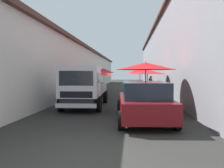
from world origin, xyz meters
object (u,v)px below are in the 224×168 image
Objects in this scene: fruit_stall_far_left at (103,73)px; parked_scooter at (89,94)px; fruit_stall_mid_lane at (140,73)px; hatchback_car at (144,101)px; fruit_stall_near_right at (95,75)px; fruit_stall_near_left at (145,71)px; fruit_stall_far_right at (147,76)px; delivery_truck at (83,88)px; vendor_by_crates at (150,85)px.

parked_scooter is at bearing -179.09° from fruit_stall_far_left.
fruit_stall_mid_lane is 0.59× the size of hatchback_car.
fruit_stall_near_left is at bearing -145.31° from fruit_stall_near_right.
hatchback_car is at bearing 174.60° from fruit_stall_far_right.
fruit_stall_near_left is at bearing -5.07° from hatchback_car.
fruit_stall_far_right is 5.76m from delivery_truck.
delivery_truck reaches higher than vendor_by_crates.
fruit_stall_near_right is at bearing 140.65° from fruit_stall_mid_lane.
fruit_stall_mid_lane is at bearing -128.78° from fruit_stall_far_left.
vendor_by_crates is (5.87, -0.78, -0.94)m from fruit_stall_near_left.
fruit_stall_near_left is 6.00m from vendor_by_crates.
vendor_by_crates is at bearing -13.90° from fruit_stall_far_right.
hatchback_car is (-7.17, -3.09, -0.92)m from fruit_stall_near_right.
fruit_stall_mid_lane is 9.52m from delivery_truck.
hatchback_car is at bearing 173.15° from vendor_by_crates.
delivery_truck is 2.97× the size of parked_scooter.
delivery_truck is at bearing 147.32° from vendor_by_crates.
fruit_stall_near_right is 4.88m from delivery_truck.
vendor_by_crates reaches higher than parked_scooter.
fruit_stall_far_right is at bearing -37.25° from delivery_truck.
fruit_stall_near_left is (-8.90, 0.09, 0.08)m from fruit_stall_mid_lane.
fruit_stall_near_left reaches higher than delivery_truck.
fruit_stall_near_left is at bearing -163.17° from fruit_stall_far_left.
parked_scooter is at bearing 29.48° from hatchback_car.
parked_scooter is (-5.57, 3.54, -1.34)m from fruit_stall_mid_lane.
parked_scooter is (-8.52, -0.13, -1.35)m from fruit_stall_far_left.
fruit_stall_far_right is 0.91× the size of fruit_stall_near_left.
fruit_stall_near_right is 1.17× the size of fruit_stall_far_left.
fruit_stall_near_right is 4.29m from vendor_by_crates.
delivery_truck is 3.07× the size of vendor_by_crates.
vendor_by_crates is at bearing -74.85° from fruit_stall_near_right.
parked_scooter is (-2.54, 4.23, -0.48)m from vendor_by_crates.
fruit_stall_near_left is 1.69× the size of parked_scooter.
hatchback_car is at bearing 178.48° from fruit_stall_mid_lane.
hatchback_car is at bearing -156.69° from fruit_stall_near_right.
fruit_stall_mid_lane is 8.90m from fruit_stall_near_left.
fruit_stall_near_left is 2.66m from hatchback_car.
fruit_stall_far_right is 0.52× the size of delivery_truck.
fruit_stall_far_left reaches higher than fruit_stall_near_right.
fruit_stall_near_right is at bearing 34.69° from fruit_stall_near_left.
delivery_truck is (-4.83, -0.27, -0.62)m from fruit_stall_near_right.
fruit_stall_far_right is 1.57m from vendor_by_crates.
hatchback_car is (-6.90, 0.65, -0.88)m from fruit_stall_far_right.
fruit_stall_far_right is 6.98m from hatchback_car.
fruit_stall_far_right is at bearing -175.42° from fruit_stall_mid_lane.
fruit_stall_far_right reaches higher than hatchback_car.
fruit_stall_far_left is 0.59× the size of hatchback_car.
fruit_stall_far_left reaches higher than parked_scooter.
fruit_stall_near_right is at bearing -5.97° from parked_scooter.
fruit_stall_far_left reaches higher than fruit_stall_far_right.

